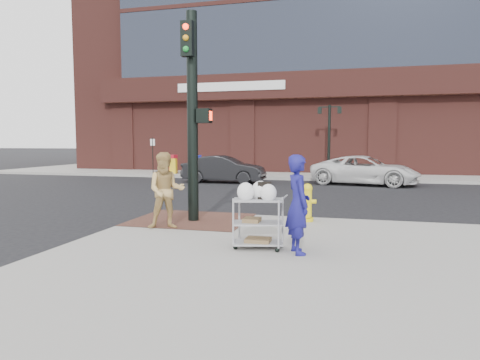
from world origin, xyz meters
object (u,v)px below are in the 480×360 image
(sedan_dark, at_px, (224,169))
(pedestrian_tan, at_px, (166,191))
(traffic_signal_pole, at_px, (193,110))
(utility_cart, at_px, (258,218))
(lamp_post, at_px, (329,132))
(woman_blue, at_px, (298,204))
(fire_hydrant, at_px, (307,202))
(minivan_white, at_px, (365,170))

(sedan_dark, bearing_deg, pedestrian_tan, -169.64)
(traffic_signal_pole, relative_size, pedestrian_tan, 2.94)
(traffic_signal_pole, relative_size, utility_cart, 4.10)
(lamp_post, distance_m, pedestrian_tan, 16.55)
(pedestrian_tan, height_order, utility_cart, pedestrian_tan)
(traffic_signal_pole, xyz_separation_m, utility_cart, (2.09, -2.26, -2.13))
(lamp_post, height_order, woman_blue, lamp_post)
(pedestrian_tan, bearing_deg, lamp_post, 57.28)
(sedan_dark, relative_size, utility_cart, 3.43)
(pedestrian_tan, relative_size, sedan_dark, 0.41)
(lamp_post, relative_size, utility_cart, 3.28)
(traffic_signal_pole, xyz_separation_m, sedan_dark, (-2.56, 11.10, -2.14))
(utility_cart, height_order, fire_hydrant, utility_cart)
(traffic_signal_pole, xyz_separation_m, pedestrian_tan, (-0.27, -1.02, -1.83))
(lamp_post, xyz_separation_m, woman_blue, (0.35, -17.64, -1.61))
(pedestrian_tan, relative_size, fire_hydrant, 1.84)
(woman_blue, height_order, sedan_dark, woman_blue)
(fire_hydrant, bearing_deg, pedestrian_tan, -150.62)
(minivan_white, relative_size, utility_cart, 4.15)
(woman_blue, bearing_deg, fire_hydrant, -21.89)
(woman_blue, distance_m, sedan_dark, 14.55)
(traffic_signal_pole, relative_size, sedan_dark, 1.20)
(lamp_post, bearing_deg, fire_hydrant, -89.16)
(traffic_signal_pole, distance_m, pedestrian_tan, 2.11)
(pedestrian_tan, distance_m, sedan_dark, 12.34)
(fire_hydrant, bearing_deg, utility_cart, -101.58)
(utility_cart, bearing_deg, woman_blue, -11.64)
(lamp_post, xyz_separation_m, utility_cart, (-0.38, -17.49, -1.91))
(pedestrian_tan, xyz_separation_m, fire_hydrant, (2.96, 1.66, -0.38))
(lamp_post, distance_m, sedan_dark, 6.79)
(woman_blue, bearing_deg, utility_cart, 53.94)
(traffic_signal_pole, height_order, fire_hydrant, traffic_signal_pole)
(traffic_signal_pole, bearing_deg, utility_cart, -47.23)
(woman_blue, relative_size, sedan_dark, 0.41)
(lamp_post, height_order, utility_cart, lamp_post)
(pedestrian_tan, distance_m, minivan_white, 13.62)
(sedan_dark, height_order, utility_cart, sedan_dark)
(minivan_white, bearing_deg, sedan_dark, 107.05)
(minivan_white, height_order, utility_cart, minivan_white)
(pedestrian_tan, bearing_deg, traffic_signal_pole, 52.19)
(lamp_post, height_order, pedestrian_tan, lamp_post)
(lamp_post, relative_size, pedestrian_tan, 2.35)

